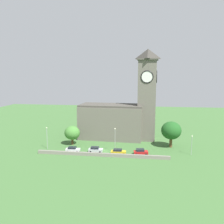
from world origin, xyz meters
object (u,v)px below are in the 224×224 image
object	(u,v)px
car_red	(141,152)
streetlamp_west_end	(47,135)
car_yellow	(118,152)
tree_riverside_east	(171,131)
tree_by_tower	(72,133)
streetlamp_west_mid	(115,137)
church	(121,114)
car_white	(73,149)
streetlamp_central	(192,142)
car_silver	(95,150)

from	to	relation	value
car_red	streetlamp_west_end	xyz separation A→B (m)	(-31.36, 1.67, 3.98)
car_yellow	tree_riverside_east	size ratio (longest dim) A/B	0.53
tree_by_tower	streetlamp_west_mid	bearing A→B (deg)	-21.06
church	car_white	xyz separation A→B (m)	(-13.80, -18.76, -8.87)
church	car_red	xyz separation A→B (m)	(8.12, -18.63, -8.75)
streetlamp_west_end	tree_riverside_east	xyz separation A→B (m)	(41.48, 7.69, 0.96)
car_yellow	streetlamp_west_mid	distance (m)	4.92
church	streetlamp_central	xyz separation A→B (m)	(23.77, -16.50, -5.48)
car_red	streetlamp_west_end	distance (m)	31.65
streetlamp_central	car_red	bearing A→B (deg)	-172.24
streetlamp_west_mid	tree_by_tower	bearing A→B (deg)	158.94
car_white	streetlamp_west_end	size ratio (longest dim) A/B	0.62
church	car_white	distance (m)	24.92
tree_by_tower	streetlamp_west_end	bearing A→B (deg)	-139.14
streetlamp_west_end	tree_riverside_east	size ratio (longest dim) A/B	0.83
car_red	streetlamp_west_mid	xyz separation A→B (m)	(-8.27, 1.37, 4.24)
tree_riverside_east	tree_by_tower	size ratio (longest dim) A/B	1.32
church	tree_by_tower	distance (m)	20.45
car_yellow	streetlamp_west_mid	size ratio (longest dim) A/B	0.61
car_silver	streetlamp_central	xyz separation A→B (m)	(30.14, 1.75, 3.30)
car_silver	car_red	world-z (taller)	car_red
streetlamp_west_end	streetlamp_west_mid	distance (m)	23.09
car_silver	streetlamp_west_end	xyz separation A→B (m)	(-16.87, 1.28, 4.02)
car_white	car_silver	distance (m)	7.45
car_red	tree_by_tower	xyz separation A→B (m)	(-24.48, 7.62, 3.35)
church	streetlamp_west_end	distance (m)	29.17
car_silver	tree_riverside_east	distance (m)	26.66
tree_riverside_east	car_yellow	bearing A→B (deg)	-149.77
streetlamp_west_mid	tree_riverside_east	distance (m)	20.06
car_silver	tree_by_tower	distance (m)	12.79
streetlamp_west_mid	streetlamp_central	distance (m)	23.95
car_yellow	streetlamp_west_mid	bearing A→B (deg)	123.15
car_white	streetlamp_central	xyz separation A→B (m)	(37.57, 2.26, 3.39)
streetlamp_west_mid	tree_riverside_east	bearing A→B (deg)	23.49
streetlamp_west_end	streetlamp_west_mid	world-z (taller)	streetlamp_west_mid
streetlamp_west_end	car_white	bearing A→B (deg)	-10.79
church	car_yellow	world-z (taller)	church
car_silver	streetlamp_central	bearing A→B (deg)	3.32
car_yellow	church	bearing A→B (deg)	93.39
streetlamp_central	tree_by_tower	size ratio (longest dim) A/B	0.91
church	streetlamp_central	world-z (taller)	church
car_red	streetlamp_central	xyz separation A→B (m)	(15.65, 2.13, 3.26)
car_silver	car_red	bearing A→B (deg)	-1.52
tree_by_tower	church	bearing A→B (deg)	33.95
car_red	tree_riverside_east	world-z (taller)	tree_riverside_east
church	streetlamp_west_end	size ratio (longest dim) A/B	4.58
church	car_silver	size ratio (longest dim) A/B	7.50
church	tree_by_tower	world-z (taller)	church
car_white	tree_by_tower	bearing A→B (deg)	108.31
streetlamp_west_mid	streetlamp_central	bearing A→B (deg)	1.82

